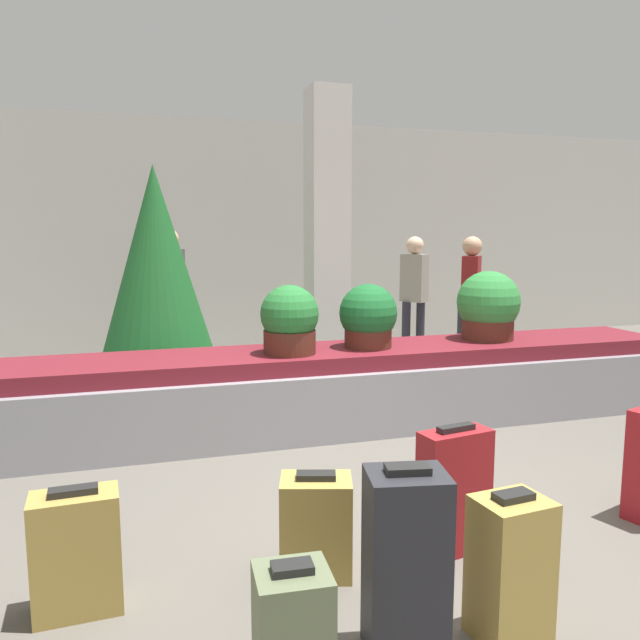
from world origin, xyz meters
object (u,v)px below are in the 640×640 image
(suitcase_5, at_px, (510,568))
(potted_plant_2, at_px, (368,317))
(suitcase_8, at_px, (77,553))
(traveler_2, at_px, (170,287))
(pillar, at_px, (327,236))
(traveler_0, at_px, (471,293))
(suitcase_0, at_px, (316,526))
(suitcase_4, at_px, (454,491))
(decorated_tree, at_px, (156,276))
(potted_plant_0, at_px, (488,307))
(suitcase_3, at_px, (406,564))
(traveler_1, at_px, (414,288))
(potted_plant_1, at_px, (290,321))
(suitcase_6, at_px, (293,635))

(suitcase_5, relative_size, potted_plant_2, 1.14)
(suitcase_8, distance_m, traveler_2, 4.92)
(pillar, relative_size, traveler_2, 1.91)
(pillar, xyz_separation_m, traveler_2, (-1.68, 0.81, -0.60))
(traveler_0, bearing_deg, suitcase_0, -0.41)
(suitcase_4, height_order, traveler_0, traveler_0)
(traveler_0, bearing_deg, traveler_2, -70.93)
(suitcase_8, relative_size, traveler_2, 0.34)
(decorated_tree, bearing_deg, traveler_2, 81.23)
(pillar, bearing_deg, decorated_tree, -164.57)
(suitcase_5, height_order, decorated_tree, decorated_tree)
(suitcase_0, relative_size, decorated_tree, 0.22)
(potted_plant_0, distance_m, traveler_0, 1.53)
(potted_plant_2, bearing_deg, suitcase_3, -108.39)
(suitcase_0, relative_size, traveler_0, 0.32)
(pillar, distance_m, traveler_2, 1.96)
(traveler_0, bearing_deg, suitcase_3, 5.63)
(suitcase_8, relative_size, decorated_tree, 0.25)
(suitcase_4, relative_size, traveler_2, 0.40)
(potted_plant_0, relative_size, decorated_tree, 0.28)
(suitcase_8, bearing_deg, suitcase_5, -25.14)
(suitcase_3, relative_size, traveler_2, 0.46)
(potted_plant_2, height_order, traveler_1, traveler_1)
(suitcase_0, relative_size, potted_plant_1, 0.91)
(traveler_0, bearing_deg, suitcase_5, 10.17)
(suitcase_0, height_order, traveler_1, traveler_1)
(suitcase_3, bearing_deg, pillar, 86.91)
(traveler_0, bearing_deg, suitcase_8, -9.31)
(suitcase_5, relative_size, decorated_tree, 0.27)
(potted_plant_2, bearing_deg, pillar, 83.54)
(potted_plant_1, xyz_separation_m, decorated_tree, (-0.97, 1.37, 0.30))
(suitcase_4, height_order, potted_plant_1, potted_plant_1)
(suitcase_6, height_order, decorated_tree, decorated_tree)
(traveler_2, bearing_deg, potted_plant_0, 156.75)
(decorated_tree, bearing_deg, suitcase_6, -86.54)
(suitcase_8, relative_size, traveler_1, 0.35)
(suitcase_8, xyz_separation_m, traveler_2, (0.71, 4.81, 0.73))
(potted_plant_2, distance_m, traveler_1, 2.79)
(decorated_tree, bearing_deg, suitcase_5, -74.23)
(suitcase_6, distance_m, potted_plant_1, 3.05)
(potted_plant_2, bearing_deg, potted_plant_1, -174.06)
(suitcase_4, relative_size, potted_plant_2, 1.24)
(pillar, xyz_separation_m, potted_plant_0, (0.99, -1.75, -0.64))
(suitcase_3, xyz_separation_m, suitcase_5, (0.45, -0.03, -0.08))
(traveler_1, height_order, decorated_tree, decorated_tree)
(potted_plant_1, distance_m, traveler_0, 2.97)
(traveler_0, height_order, traveler_2, traveler_2)
(traveler_0, distance_m, traveler_2, 3.51)
(potted_plant_2, relative_size, traveler_0, 0.34)
(suitcase_8, height_order, potted_plant_1, potted_plant_1)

